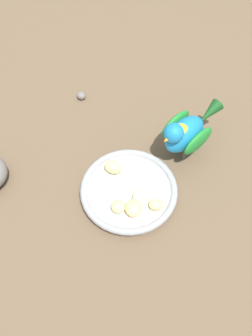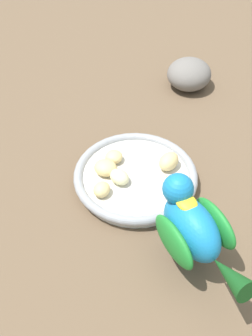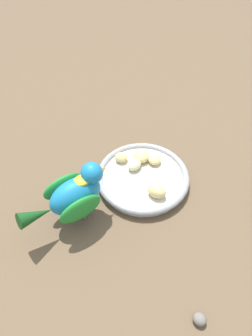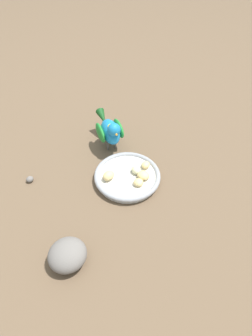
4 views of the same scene
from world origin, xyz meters
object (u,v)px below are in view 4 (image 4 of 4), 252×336
apple_piece_0 (109,176)px  parrot (110,130)px  pebble_0 (30,179)px  apple_piece_4 (146,165)px  apple_piece_1 (138,182)px  rock_large (67,255)px  apple_piece_3 (143,175)px  feeding_bowl (128,176)px  apple_piece_2 (135,170)px

apple_piece_0 → parrot: parrot is taller
parrot → pebble_0: (-0.26, 0.13, -0.06)m
apple_piece_4 → parrot: (0.04, 0.16, 0.04)m
apple_piece_1 → parrot: size_ratio=0.19×
apple_piece_4 → rock_large: (-0.36, 0.02, 0.00)m
apple_piece_3 → apple_piece_0: bearing=121.5°
apple_piece_4 → rock_large: rock_large is taller
feeding_bowl → apple_piece_0: 0.06m
apple_piece_4 → pebble_0: apple_piece_4 is taller
feeding_bowl → rock_large: bearing=-178.2°
apple_piece_0 → pebble_0: apple_piece_0 is taller
apple_piece_3 → parrot: parrot is taller
feeding_bowl → apple_piece_1: (-0.02, -0.05, 0.01)m
apple_piece_0 → apple_piece_1: bearing=-74.8°
rock_large → apple_piece_1: bearing=-7.3°
apple_piece_4 → pebble_0: (-0.21, 0.28, -0.02)m
apple_piece_3 → apple_piece_4: (0.04, 0.02, -0.00)m
parrot → pebble_0: parrot is taller
apple_piece_2 → parrot: 0.16m
feeding_bowl → rock_large: rock_large is taller
feeding_bowl → apple_piece_0: (-0.04, 0.04, 0.02)m
apple_piece_1 → pebble_0: size_ratio=1.32×
apple_piece_3 → pebble_0: apple_piece_3 is taller
apple_piece_1 → apple_piece_3: bearing=-0.7°
feeding_bowl → parrot: parrot is taller
parrot → feeding_bowl: bearing=0.1°
rock_large → apple_piece_3: bearing=-6.6°
apple_piece_1 → apple_piece_4: bearing=11.3°
pebble_0 → feeding_bowl: bearing=-57.8°
apple_piece_1 → feeding_bowl: bearing=66.8°
feeding_bowl → apple_piece_2: (0.02, -0.01, 0.02)m
apple_piece_0 → apple_piece_4: bearing=-37.0°
apple_piece_1 → apple_piece_4: (0.07, 0.01, 0.00)m
apple_piece_1 → rock_large: (-0.29, 0.04, 0.00)m
rock_large → apple_piece_4: bearing=-3.5°
feeding_bowl → apple_piece_4: 0.06m
apple_piece_1 → apple_piece_2: (0.04, 0.03, 0.00)m
apple_piece_0 → apple_piece_3: apple_piece_0 is taller
apple_piece_0 → rock_large: (-0.26, -0.05, -0.00)m
apple_piece_0 → apple_piece_2: apple_piece_0 is taller
apple_piece_0 → rock_large: bearing=-168.9°
parrot → pebble_0: size_ratio=7.07×
apple_piece_3 → apple_piece_4: apple_piece_3 is taller
apple_piece_2 → apple_piece_3: apple_piece_3 is taller
apple_piece_1 → apple_piece_3: size_ratio=0.78×
apple_piece_2 → rock_large: (-0.32, 0.00, 0.00)m
apple_piece_2 → apple_piece_4: 0.04m
apple_piece_2 → parrot: bearing=60.3°
feeding_bowl → apple_piece_4: bearing=-30.2°
apple_piece_0 → parrot: 0.17m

